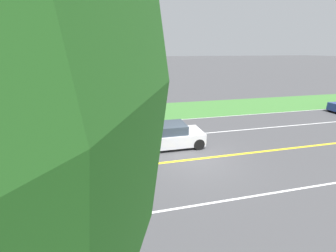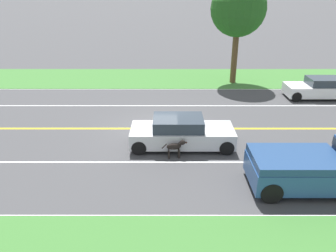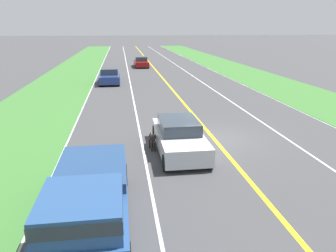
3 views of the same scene
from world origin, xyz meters
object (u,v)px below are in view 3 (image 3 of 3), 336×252
dog (153,139)px  pickup_truck (88,199)px  car_trailing_near (110,76)px  car_trailing_mid (141,62)px  ego_car (179,137)px

dog → pickup_truck: bearing=60.5°
car_trailing_near → car_trailing_mid: car_trailing_near is taller
dog → car_trailing_near: 18.57m
dog → car_trailing_near: (2.34, -18.42, 0.13)m
ego_car → pickup_truck: bearing=57.7°
ego_car → car_trailing_near: car_trailing_near is taller
dog → car_trailing_mid: size_ratio=0.23×
pickup_truck → car_trailing_near: size_ratio=1.23×
ego_car → car_trailing_mid: bearing=-90.7°
pickup_truck → car_trailing_near: 23.99m
ego_car → dog: size_ratio=4.24×
ego_car → car_trailing_near: bearing=-79.5°
pickup_truck → dog: bearing=-111.8°
car_trailing_near → car_trailing_mid: bearing=-106.4°
ego_car → car_trailing_mid: size_ratio=0.97×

